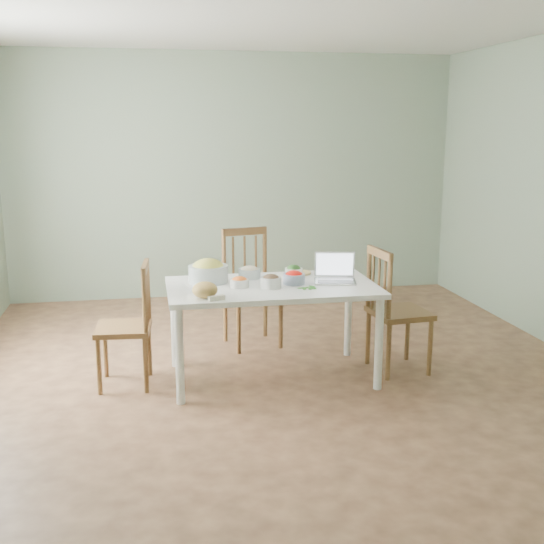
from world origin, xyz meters
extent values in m
cube|color=#41281C|center=(0.00, 0.00, 0.00)|extent=(5.00, 5.00, 0.00)
cube|color=white|center=(0.00, 0.00, 2.70)|extent=(5.00, 5.00, 0.00)
cube|color=gray|center=(0.00, 2.50, 1.35)|extent=(5.00, 0.00, 2.70)
cube|color=gray|center=(0.00, -2.50, 1.35)|extent=(5.00, 0.00, 2.70)
ellipsoid|color=tan|center=(-0.61, -0.46, 0.79)|extent=(0.20, 0.20, 0.12)
cube|color=beige|center=(-0.54, -0.54, 0.75)|extent=(0.12, 0.07, 0.03)
cylinder|color=#E6D085|center=(0.22, 0.17, 0.74)|extent=(0.21, 0.21, 0.02)
camera|label=1|loc=(-0.99, -5.00, 1.92)|focal=44.26mm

